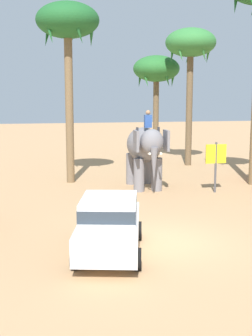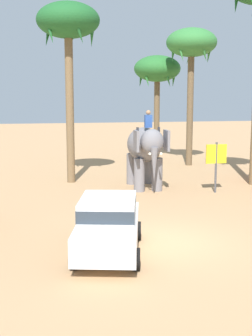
{
  "view_description": "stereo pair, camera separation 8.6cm",
  "coord_description": "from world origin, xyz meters",
  "px_view_note": "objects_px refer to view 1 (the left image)",
  "views": [
    {
      "loc": [
        -3.79,
        -13.38,
        4.65
      ],
      "look_at": [
        -0.12,
        4.93,
        1.6
      ],
      "focal_mm": 48.84,
      "sensor_mm": 36.0,
      "label": 1
    },
    {
      "loc": [
        -3.7,
        -13.39,
        4.65
      ],
      "look_at": [
        -0.12,
        4.93,
        1.6
      ],
      "focal_mm": 48.84,
      "sensor_mm": 36.0,
      "label": 2
    }
  ],
  "objects_px": {
    "elephant_with_mahout": "(145,148)",
    "signboard_yellow": "(216,157)",
    "car_sedan_foreground": "(109,223)",
    "palm_tree_behind_elephant": "(156,71)",
    "palm_tree_far_back": "(191,47)",
    "palm_tree_left_of_road": "(68,27)"
  },
  "relations": [
    {
      "from": "car_sedan_foreground",
      "to": "palm_tree_far_back",
      "type": "xyz_separation_m",
      "value": [
        7.79,
        15.62,
        6.63
      ]
    },
    {
      "from": "palm_tree_far_back",
      "to": "signboard_yellow",
      "type": "xyz_separation_m",
      "value": [
        -1.51,
        -8.28,
        -5.87
      ]
    },
    {
      "from": "elephant_with_mahout",
      "to": "palm_tree_left_of_road",
      "type": "relative_size",
      "value": 0.42
    },
    {
      "from": "car_sedan_foreground",
      "to": "palm_tree_left_of_road",
      "type": "xyz_separation_m",
      "value": [
        -0.24,
        11.23,
        7.05
      ]
    },
    {
      "from": "palm_tree_behind_elephant",
      "to": "palm_tree_far_back",
      "type": "relative_size",
      "value": 0.83
    },
    {
      "from": "elephant_with_mahout",
      "to": "signboard_yellow",
      "type": "bearing_deg",
      "value": -27.66
    },
    {
      "from": "elephant_with_mahout",
      "to": "palm_tree_behind_elephant",
      "type": "relative_size",
      "value": 0.54
    },
    {
      "from": "palm_tree_behind_elephant",
      "to": "signboard_yellow",
      "type": "xyz_separation_m",
      "value": [
        -0.02,
        -11.0,
        -4.48
      ]
    },
    {
      "from": "elephant_with_mahout",
      "to": "palm_tree_left_of_road",
      "type": "height_order",
      "value": "palm_tree_left_of_road"
    },
    {
      "from": "car_sedan_foreground",
      "to": "elephant_with_mahout",
      "type": "height_order",
      "value": "elephant_with_mahout"
    },
    {
      "from": "palm_tree_far_back",
      "to": "signboard_yellow",
      "type": "relative_size",
      "value": 3.64
    },
    {
      "from": "palm_tree_behind_elephant",
      "to": "palm_tree_far_back",
      "type": "distance_m",
      "value": 3.4
    },
    {
      "from": "elephant_with_mahout",
      "to": "palm_tree_left_of_road",
      "type": "bearing_deg",
      "value": 146.7
    },
    {
      "from": "palm_tree_behind_elephant",
      "to": "elephant_with_mahout",
      "type": "bearing_deg",
      "value": -108.1
    },
    {
      "from": "palm_tree_behind_elephant",
      "to": "signboard_yellow",
      "type": "height_order",
      "value": "palm_tree_behind_elephant"
    },
    {
      "from": "signboard_yellow",
      "to": "palm_tree_left_of_road",
      "type": "bearing_deg",
      "value": 149.26
    },
    {
      "from": "palm_tree_far_back",
      "to": "signboard_yellow",
      "type": "height_order",
      "value": "palm_tree_far_back"
    },
    {
      "from": "car_sedan_foreground",
      "to": "palm_tree_behind_elephant",
      "type": "xyz_separation_m",
      "value": [
        6.31,
        18.34,
        5.23
      ]
    },
    {
      "from": "elephant_with_mahout",
      "to": "palm_tree_far_back",
      "type": "height_order",
      "value": "palm_tree_far_back"
    },
    {
      "from": "car_sedan_foreground",
      "to": "palm_tree_behind_elephant",
      "type": "relative_size",
      "value": 0.6
    },
    {
      "from": "car_sedan_foreground",
      "to": "palm_tree_far_back",
      "type": "bearing_deg",
      "value": 63.48
    },
    {
      "from": "elephant_with_mahout",
      "to": "palm_tree_behind_elephant",
      "type": "height_order",
      "value": "palm_tree_behind_elephant"
    }
  ]
}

